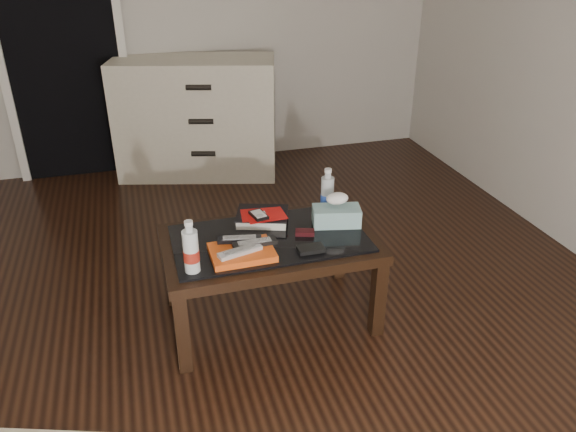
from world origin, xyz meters
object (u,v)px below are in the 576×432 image
coffee_table (270,249)px  dresser (197,118)px  textbook (262,217)px  water_bottle_left (191,246)px  tissue_box (336,216)px  water_bottle_right (327,191)px

coffee_table → dresser: size_ratio=0.78×
textbook → water_bottle_left: size_ratio=1.05×
textbook → tissue_box: bearing=-2.8°
textbook → water_bottle_left: bearing=-119.4°
dresser → textbook: (0.07, -1.82, 0.03)m
water_bottle_right → tissue_box: 0.16m
dresser → textbook: dresser is taller
dresser → tissue_box: (0.42, -1.95, 0.06)m
coffee_table → textbook: size_ratio=4.00×
coffee_table → tissue_box: bearing=6.2°
water_bottle_left → tissue_box: 0.77m
dresser → tissue_box: 2.00m
water_bottle_left → water_bottle_right: 0.82m
textbook → tissue_box: tissue_box is taller
textbook → water_bottle_left: water_bottle_left is taller
coffee_table → water_bottle_right: (0.35, 0.18, 0.18)m
water_bottle_right → dresser: bearing=102.9°
textbook → water_bottle_right: 0.35m
coffee_table → water_bottle_right: size_ratio=4.20×
coffee_table → textbook: textbook is taller
dresser → tissue_box: bearing=-62.7°
dresser → water_bottle_left: 2.20m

